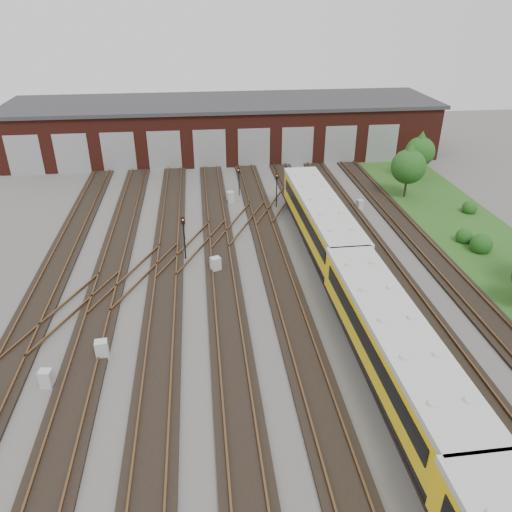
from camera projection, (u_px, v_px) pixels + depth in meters
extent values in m
plane|color=#4D4B48|center=(269.00, 361.00, 27.36)|extent=(120.00, 120.00, 0.00)
cube|color=black|center=(2.00, 380.00, 25.89)|extent=(2.40, 70.00, 0.18)
cube|color=brown|center=(16.00, 376.00, 25.88)|extent=(0.10, 70.00, 0.15)
cube|color=black|center=(82.00, 374.00, 26.29)|extent=(2.40, 70.00, 0.18)
cube|color=brown|center=(67.00, 373.00, 26.14)|extent=(0.10, 70.00, 0.15)
cube|color=brown|center=(95.00, 370.00, 26.29)|extent=(0.10, 70.00, 0.15)
cube|color=black|center=(158.00, 368.00, 26.70)|extent=(2.40, 70.00, 0.18)
cube|color=brown|center=(144.00, 367.00, 26.55)|extent=(0.10, 70.00, 0.15)
cube|color=brown|center=(172.00, 365.00, 26.70)|extent=(0.10, 70.00, 0.15)
cube|color=black|center=(233.00, 362.00, 27.11)|extent=(2.40, 70.00, 0.18)
cube|color=brown|center=(220.00, 361.00, 26.96)|extent=(0.10, 70.00, 0.15)
cube|color=brown|center=(246.00, 359.00, 27.11)|extent=(0.10, 70.00, 0.15)
cube|color=black|center=(305.00, 357.00, 27.52)|extent=(2.40, 70.00, 0.18)
cube|color=brown|center=(292.00, 355.00, 27.37)|extent=(0.10, 70.00, 0.15)
cube|color=brown|center=(318.00, 353.00, 27.52)|extent=(0.10, 70.00, 0.15)
cube|color=black|center=(375.00, 351.00, 27.93)|extent=(2.40, 70.00, 0.18)
cube|color=brown|center=(363.00, 350.00, 27.78)|extent=(0.10, 70.00, 0.15)
cube|color=brown|center=(388.00, 348.00, 27.92)|extent=(0.10, 70.00, 0.15)
cube|color=black|center=(443.00, 346.00, 28.34)|extent=(2.40, 70.00, 0.18)
cube|color=brown|center=(432.00, 345.00, 28.19)|extent=(0.10, 70.00, 0.15)
cube|color=brown|center=(456.00, 343.00, 28.33)|extent=(0.10, 70.00, 0.15)
cube|color=black|center=(509.00, 341.00, 28.74)|extent=(2.40, 70.00, 0.18)
cube|color=brown|center=(498.00, 340.00, 28.59)|extent=(0.10, 70.00, 0.15)
cube|color=brown|center=(137.00, 274.00, 35.18)|extent=(5.40, 9.62, 0.15)
cube|color=brown|center=(194.00, 246.00, 39.09)|extent=(5.40, 9.62, 0.15)
cube|color=brown|center=(240.00, 223.00, 43.01)|extent=(5.40, 9.62, 0.15)
cube|color=brown|center=(67.00, 310.00, 31.27)|extent=(5.40, 9.62, 0.15)
cube|color=brown|center=(279.00, 203.00, 46.92)|extent=(5.40, 9.62, 0.15)
cube|color=#4A1A12|center=(224.00, 129.00, 60.99)|extent=(50.00, 12.00, 6.00)
cube|color=#303033|center=(223.00, 102.00, 59.50)|extent=(51.00, 12.50, 0.40)
cube|color=#949799|center=(24.00, 155.00, 53.84)|extent=(3.60, 0.12, 4.40)
cube|color=#949799|center=(72.00, 154.00, 54.35)|extent=(3.60, 0.12, 4.40)
cube|color=#949799|center=(119.00, 152.00, 54.86)|extent=(3.60, 0.12, 4.40)
cube|color=#949799|center=(165.00, 151.00, 55.38)|extent=(3.60, 0.12, 4.40)
cube|color=#949799|center=(210.00, 149.00, 55.89)|extent=(3.60, 0.12, 4.40)
cube|color=#949799|center=(254.00, 148.00, 56.40)|extent=(3.60, 0.12, 4.40)
cube|color=#949799|center=(297.00, 146.00, 56.91)|extent=(3.60, 0.12, 4.40)
cube|color=#949799|center=(340.00, 145.00, 57.42)|extent=(3.60, 0.12, 4.40)
cube|color=#949799|center=(382.00, 144.00, 57.93)|extent=(3.60, 0.12, 4.40)
cube|color=#1C4517|center=(497.00, 256.00, 38.05)|extent=(8.00, 55.00, 0.05)
cube|color=black|center=(389.00, 367.00, 25.90)|extent=(2.70, 16.19, 0.65)
cube|color=yellow|center=(393.00, 344.00, 25.19)|extent=(3.03, 16.20, 2.37)
cube|color=beige|center=(396.00, 323.00, 24.55)|extent=(3.13, 16.20, 0.32)
cube|color=black|center=(366.00, 342.00, 24.90)|extent=(0.26, 14.22, 0.92)
cube|color=black|center=(420.00, 338.00, 25.22)|extent=(0.26, 14.22, 0.92)
cube|color=black|center=(319.00, 235.00, 39.92)|extent=(2.70, 16.19, 0.65)
cube|color=yellow|center=(320.00, 218.00, 39.21)|extent=(3.03, 16.20, 2.37)
cube|color=beige|center=(321.00, 202.00, 38.57)|extent=(3.13, 16.20, 0.32)
cube|color=black|center=(303.00, 215.00, 38.92)|extent=(0.26, 14.22, 0.92)
cube|color=black|center=(338.00, 214.00, 39.24)|extent=(0.26, 14.22, 0.92)
cylinder|color=black|center=(185.00, 242.00, 37.13)|extent=(0.11, 0.11, 2.87)
cube|color=black|center=(183.00, 221.00, 36.33)|extent=(0.28, 0.17, 0.53)
sphere|color=#FB370D|center=(183.00, 220.00, 36.18)|extent=(0.13, 0.13, 0.13)
cylinder|color=black|center=(239.00, 184.00, 48.84)|extent=(0.10, 0.10, 2.31)
cube|color=black|center=(239.00, 171.00, 48.18)|extent=(0.28, 0.23, 0.48)
sphere|color=#FB370D|center=(239.00, 170.00, 48.05)|extent=(0.12, 0.12, 0.12)
cylinder|color=black|center=(277.00, 193.00, 46.13)|extent=(0.10, 0.10, 2.77)
cube|color=black|center=(277.00, 176.00, 45.36)|extent=(0.26, 0.17, 0.48)
sphere|color=#FB370D|center=(277.00, 176.00, 45.23)|extent=(0.11, 0.11, 0.11)
cube|color=#B7BBBD|center=(46.00, 379.00, 25.37)|extent=(0.70, 0.62, 1.03)
cube|color=#B7BBBD|center=(216.00, 265.00, 35.79)|extent=(0.84, 0.78, 1.13)
cube|color=#B7BBBD|center=(102.00, 350.00, 27.34)|extent=(0.72, 0.62, 1.12)
cube|color=#B7BBBD|center=(230.00, 197.00, 47.60)|extent=(0.77, 0.70, 1.05)
cube|color=#B7BBBD|center=(360.00, 205.00, 46.08)|extent=(0.66, 0.60, 0.92)
cylinder|color=#312116|center=(405.00, 189.00, 48.59)|extent=(0.21, 0.21, 1.70)
sphere|color=#124213|center=(408.00, 167.00, 47.52)|extent=(3.30, 3.30, 3.30)
cone|color=#124213|center=(410.00, 155.00, 46.97)|extent=(2.83, 2.83, 2.35)
cylinder|color=#312116|center=(417.00, 171.00, 53.54)|extent=(0.24, 0.24, 1.59)
sphere|color=#124213|center=(420.00, 152.00, 52.54)|extent=(3.09, 3.09, 3.09)
cone|color=#124213|center=(422.00, 141.00, 52.02)|extent=(2.65, 2.65, 2.21)
sphere|color=#124213|center=(482.00, 242.00, 38.44)|extent=(1.69, 1.69, 1.69)
sphere|color=#124213|center=(465.00, 234.00, 39.97)|extent=(1.35, 1.35, 1.35)
sphere|color=#124213|center=(470.00, 206.00, 45.27)|extent=(1.32, 1.32, 1.32)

